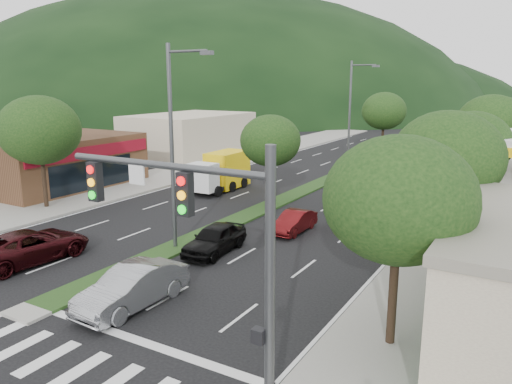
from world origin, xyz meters
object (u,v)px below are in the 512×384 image
Objects in this scene: box_truck at (222,172)px; tree_r_d at (491,124)px; tree_r_e at (502,119)px; tree_l_a at (39,130)px; suv_maroon at (30,246)px; car_queue_d at (379,208)px; streetlight_near at (175,138)px; tree_r_a at (399,200)px; car_queue_c at (294,222)px; streetlight_mid at (352,111)px; sedan_silver at (132,287)px; car_queue_b at (401,193)px; tree_r_b at (447,158)px; tree_med_near at (270,141)px; traffic_signal at (211,240)px; motorhome at (462,153)px; tree_r_c at (472,144)px; car_queue_a at (215,239)px; tree_med_far at (384,111)px.

tree_r_d is at bearing -153.43° from box_truck.
tree_r_e is 0.93× the size of tree_l_a.
suv_maroon reaches higher than car_queue_d.
streetlight_near is at bearing -110.23° from tree_r_e.
tree_r_a reaches higher than car_queue_d.
streetlight_near is at bearing -118.20° from tree_r_d.
tree_l_a is 2.01× the size of car_queue_c.
tree_r_e is (0.00, 10.00, -0.29)m from tree_r_d.
sedan_silver is at bearing -85.09° from streetlight_mid.
tree_r_a reaches higher than suv_maroon.
tree_r_e is at bearing 72.84° from car_queue_b.
car_queue_b is at bearing 89.05° from car_queue_d.
tree_r_b reaches higher than tree_med_near.
tree_r_d is 1.52× the size of sedan_silver.
streetlight_mid is (0.21, 15.00, 1.16)m from tree_med_near.
tree_l_a is (-21.53, 11.54, 0.54)m from traffic_signal.
streetlight_near is at bearing -161.27° from tree_r_b.
tree_r_c is at bearing -79.61° from motorhome.
tree_l_a is at bearing -140.77° from tree_r_d.
traffic_signal is 16.39m from car_queue_c.
car_queue_c is at bearing 12.04° from tree_l_a.
tree_r_c reaches higher than car_queue_a.
tree_r_d reaches higher than tree_med_far.
tree_r_a reaches higher than tree_med_near.
tree_med_near is 0.60× the size of streetlight_near.
car_queue_d is at bearing 95.00° from traffic_signal.
tree_l_a reaches higher than car_queue_a.
tree_med_near reaches higher than box_truck.
tree_med_near is 6.98m from box_truck.
car_queue_b is (7.33, -20.49, -4.34)m from tree_med_far.
traffic_signal reaches higher than tree_r_a.
tree_med_far is 26.85m from car_queue_d.
tree_r_c is at bearing 45.80° from car_queue_a.
traffic_signal is 8.08m from sedan_silver.
tree_l_a reaches higher than tree_r_c.
motorhome is (21.50, 29.18, -3.54)m from tree_l_a.
car_queue_d is (-4.72, -1.49, -4.02)m from tree_r_c.
tree_r_e reaches higher than car_queue_a.
tree_r_e is at bearing -133.66° from box_truck.
tree_r_d reaches higher than tree_r_e.
streetlight_mid is 1.92× the size of car_queue_d.
car_queue_d is (7.28, -25.49, -4.28)m from tree_med_far.
car_queue_a is at bearing -5.92° from tree_l_a.
box_truck is (-12.99, -2.82, 0.70)m from car_queue_b.
tree_r_a is 18.44m from tree_med_near.
tree_r_b reaches higher than car_queue_a.
streetlight_near reaches higher than tree_r_d.
car_queue_d is at bearing 57.58° from car_queue_c.
tree_r_a is 0.96× the size of tree_r_b.
traffic_signal is 6.29m from tree_r_a.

